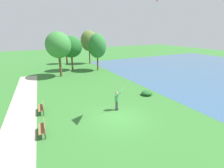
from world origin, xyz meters
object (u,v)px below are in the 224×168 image
Objects in this scene: tree_treeline_center at (65,43)px; tree_treeline_right at (97,46)px; tree_behind_path at (71,47)px; tree_treeline_left at (89,41)px; park_bench_near_walkway at (43,127)px; lakeside_shrub at (147,93)px; tree_lakeside_near at (58,45)px; park_bench_far_walkway at (42,107)px; person_kite_flyer at (117,99)px.

tree_treeline_right reaches higher than tree_treeline_center.
tree_treeline_left is (5.10, 4.77, 0.69)m from tree_behind_path.
lakeside_shrub is (11.09, 2.53, -0.25)m from park_bench_near_walkway.
tree_lakeside_near is 1.15× the size of tree_treeline_center.
tree_treeline_center is 6.90m from tree_behind_path.
tree_treeline_right is at bearing -27.66° from tree_behind_path.
lakeside_shrub is (10.84, -0.97, -0.25)m from park_bench_far_walkway.
park_bench_far_walkway is 0.22× the size of tree_treeline_left.
person_kite_flyer is at bearing -91.88° from tree_behind_path.
lakeside_shrub is at bearing -5.09° from park_bench_far_walkway.
lakeside_shrub is (3.64, -23.02, -4.28)m from tree_treeline_center.
tree_treeline_left is at bearing 81.81° from tree_treeline_right.
park_bench_far_walkway is 0.26× the size of tree_treeline_center.
tree_treeline_right is at bearing 50.46° from park_bench_far_walkway.
tree_behind_path is at bearing 69.73° from park_bench_near_walkway.
tree_treeline_right is (3.55, -9.02, -0.17)m from tree_treeline_center.
lakeside_shrub is at bearing -75.43° from tree_behind_path.
tree_treeline_left is at bearing -24.80° from tree_treeline_center.
tree_treeline_center reaches higher than park_bench_far_walkway.
lakeside_shrub is (0.09, -13.99, -4.11)m from tree_treeline_right.
tree_lakeside_near is at bearing 118.48° from lakeside_shrub.
tree_treeline_right reaches higher than park_bench_near_walkway.
tree_treeline_right reaches higher than tree_behind_path.
tree_treeline_center is 0.84× the size of tree_treeline_left.
tree_behind_path is at bearing -136.93° from tree_treeline_left.
tree_treeline_right is 14.58m from lakeside_shrub.
tree_lakeside_near reaches higher than tree_behind_path.
person_kite_flyer is 0.28× the size of tree_treeline_right.
person_kite_flyer reaches higher than park_bench_near_walkway.
park_bench_near_walkway is (-6.31, -0.89, -0.54)m from person_kite_flyer.
tree_treeline_right is at bearing -68.52° from tree_treeline_center.
park_bench_far_walkway is 23.56m from tree_treeline_left.
tree_lakeside_near is at bearing -107.70° from tree_treeline_center.
person_kite_flyer is 5.11m from lakeside_shrub.
person_kite_flyer is at bearing 7.99° from park_bench_near_walkway.
park_bench_far_walkway is at bearing -113.65° from tree_behind_path.
person_kite_flyer is 6.62m from park_bench_far_walkway.
tree_lakeside_near is 15.21m from lakeside_shrub.
tree_treeline_left is (1.00, 6.92, 0.52)m from tree_treeline_right.
tree_behind_path is at bearing 51.29° from tree_lakeside_near.
person_kite_flyer is 18.07m from tree_behind_path.
park_bench_near_walkway is 26.91m from tree_treeline_center.
tree_lakeside_near reaches higher than person_kite_flyer.
tree_treeline_right is at bearing -98.19° from tree_treeline_left.
tree_treeline_center is at bearing 98.99° from lakeside_shrub.
tree_behind_path reaches higher than lakeside_shrub.
tree_behind_path is 17.14m from lakeside_shrub.
park_bench_far_walkway is at bearing -108.43° from tree_lakeside_near.
tree_treeline_center is (7.45, 25.54, 4.02)m from park_bench_near_walkway.
tree_treeline_center is at bearing 73.74° from park_bench_near_walkway.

